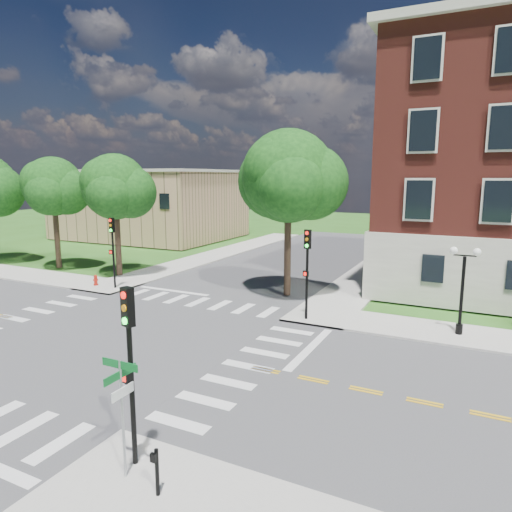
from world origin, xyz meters
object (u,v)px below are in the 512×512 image
at_px(traffic_signal_ne, 307,262).
at_px(fire_hydrant, 96,280).
at_px(traffic_signal_nw, 113,243).
at_px(push_button_post, 156,470).
at_px(traffic_signal_se, 130,354).
at_px(street_sign_pole, 122,396).
at_px(twin_lamp_west, 463,286).

height_order(traffic_signal_ne, fire_hydrant, traffic_signal_ne).
distance_m(traffic_signal_ne, traffic_signal_nw, 14.14).
height_order(traffic_signal_ne, traffic_signal_nw, same).
bearing_deg(push_button_post, traffic_signal_se, 150.97).
bearing_deg(street_sign_pole, fire_hydrant, 137.26).
distance_m(traffic_signal_se, twin_lamp_west, 16.51).
bearing_deg(fire_hydrant, twin_lamp_west, 0.84).
bearing_deg(twin_lamp_west, traffic_signal_se, -115.94).
bearing_deg(traffic_signal_ne, fire_hydrant, 177.52).
distance_m(traffic_signal_ne, twin_lamp_west, 7.55).
relative_size(traffic_signal_nw, street_sign_pole, 1.55).
bearing_deg(traffic_signal_ne, twin_lamp_west, 7.85).
relative_size(street_sign_pole, push_button_post, 2.58).
bearing_deg(traffic_signal_nw, fire_hydrant, -178.99).
xyz_separation_m(traffic_signal_se, traffic_signal_nw, (-14.36, 14.52, 0.00)).
xyz_separation_m(traffic_signal_se, twin_lamp_west, (7.22, 14.83, -0.66)).
bearing_deg(twin_lamp_west, traffic_signal_ne, -172.15).
distance_m(traffic_signal_nw, push_button_post, 22.01).
relative_size(twin_lamp_west, street_sign_pole, 1.36).
distance_m(traffic_signal_se, push_button_post, 2.83).
bearing_deg(street_sign_pole, push_button_post, -10.64).
xyz_separation_m(traffic_signal_ne, push_button_post, (1.56, -14.54, -2.39)).
xyz_separation_m(traffic_signal_ne, street_sign_pole, (0.39, -14.32, -0.88)).
distance_m(traffic_signal_ne, push_button_post, 14.81).
relative_size(traffic_signal_nw, fire_hydrant, 6.40).
height_order(traffic_signal_nw, fire_hydrant, traffic_signal_nw).
height_order(traffic_signal_se, twin_lamp_west, traffic_signal_se).
relative_size(traffic_signal_se, fire_hydrant, 6.40).
xyz_separation_m(street_sign_pole, fire_hydrant, (-16.24, 15.00, -1.84)).
bearing_deg(fire_hydrant, traffic_signal_ne, -2.48).
bearing_deg(twin_lamp_west, street_sign_pole, -114.71).
relative_size(traffic_signal_se, traffic_signal_ne, 1.00).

